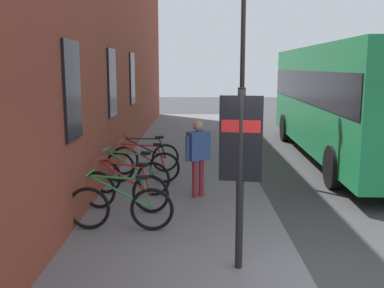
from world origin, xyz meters
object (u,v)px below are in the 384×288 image
Objects in this scene: bicycle_nearest_sign at (129,176)px; bicycle_under_window at (142,166)px; bicycle_leaning_wall at (121,207)px; pedestrian_crossing_street at (198,151)px; bicycle_beside_lamp at (124,190)px; street_lamp at (243,47)px; city_bus at (346,96)px; bicycle_end_of_row at (145,158)px; transit_info_sign at (241,150)px.

bicycle_under_window is at bearing -8.78° from bicycle_nearest_sign.
pedestrian_crossing_street is (1.93, -1.28, 0.58)m from bicycle_leaning_wall.
street_lamp is at bearing -36.73° from bicycle_beside_lamp.
bicycle_under_window is 1.12× the size of pedestrian_crossing_street.
city_bus is (3.26, -5.72, 1.41)m from bicycle_under_window.
city_bus reaches higher than bicycle_under_window.
bicycle_leaning_wall is 3.98m from bicycle_end_of_row.
bicycle_beside_lamp is at bearing 123.81° from pedestrian_crossing_street.
bicycle_end_of_row is 0.71× the size of transit_info_sign.
transit_info_sign is at bearing -127.60° from bicycle_leaning_wall.
bicycle_nearest_sign is at bearing 84.35° from pedestrian_crossing_street.
bicycle_leaning_wall is 2.08m from bicycle_nearest_sign.
city_bus is 6.29m from pedestrian_crossing_street.
bicycle_nearest_sign is at bearing 131.82° from street_lamp.
city_bus is at bearing -42.10° from bicycle_leaning_wall.
street_lamp is at bearing -6.05° from transit_info_sign.
bicycle_leaning_wall is 1.00× the size of bicycle_under_window.
bicycle_end_of_row is 0.16× the size of city_bus.
bicycle_beside_lamp and bicycle_under_window have the same top height.
city_bus is 1.99× the size of street_lamp.
bicycle_beside_lamp is at bearing 143.27° from street_lamp.
transit_info_sign is (-1.39, -1.80, 1.21)m from bicycle_leaning_wall.
pedestrian_crossing_street is at bearing -95.65° from bicycle_nearest_sign.
bicycle_under_window is at bearing 22.08° from transit_info_sign.
bicycle_beside_lamp is (1.01, 0.10, 0.00)m from bicycle_leaning_wall.
city_bus is at bearing -47.56° from bicycle_beside_lamp.
bicycle_nearest_sign and bicycle_under_window have the same top height.
bicycle_under_window is 6.73m from city_bus.
city_bus reaches higher than pedestrian_crossing_street.
bicycle_end_of_row is (0.92, 0.02, 0.00)m from bicycle_under_window.
bicycle_end_of_row is at bearing 112.17° from city_bus.
bicycle_nearest_sign is 7.38m from city_bus.
transit_info_sign is (-5.37, -1.83, 1.21)m from bicycle_end_of_row.
bicycle_leaning_wall is 0.33× the size of street_lamp.
pedestrian_crossing_street reaches higher than bicycle_under_window.
bicycle_nearest_sign is (1.07, 0.06, 0.00)m from bicycle_beside_lamp.
transit_info_sign is 0.45× the size of street_lamp.
bicycle_end_of_row is 0.32× the size of street_lamp.
street_lamp reaches higher than pedestrian_crossing_street.
bicycle_nearest_sign is at bearing 4.25° from bicycle_leaning_wall.
transit_info_sign is at bearing -161.20° from bicycle_end_of_row.
bicycle_under_window is at bearing -178.52° from bicycle_end_of_row.
pedestrian_crossing_street is (0.93, -1.38, 0.58)m from bicycle_beside_lamp.
bicycle_end_of_row is (2.98, -0.07, 0.00)m from bicycle_beside_lamp.
city_bus is 6.68× the size of pedestrian_crossing_street.
bicycle_end_of_row is at bearing 0.38° from bicycle_leaning_wall.
bicycle_leaning_wall is 0.17× the size of city_bus.
pedestrian_crossing_street is at bearing -56.19° from bicycle_beside_lamp.
bicycle_end_of_row is at bearing 1.48° from bicycle_under_window.
street_lamp is at bearing -61.47° from bicycle_under_window.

